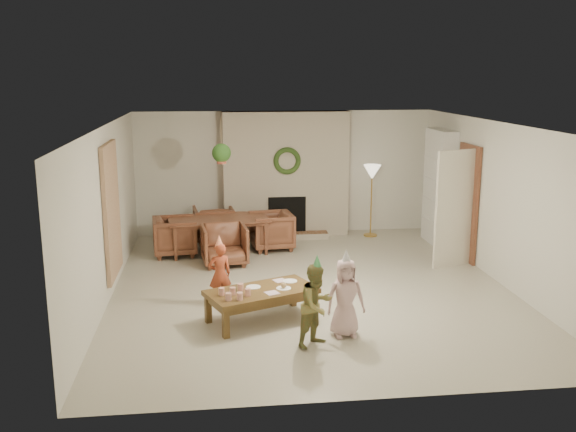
{
  "coord_description": "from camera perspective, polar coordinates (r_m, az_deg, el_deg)",
  "views": [
    {
      "loc": [
        -1.45,
        -9.27,
        3.26
      ],
      "look_at": [
        -0.3,
        0.4,
        1.05
      ],
      "focal_mm": 39.76,
      "sensor_mm": 36.0,
      "label": 1
    }
  ],
  "objects": [
    {
      "name": "plate_a",
      "position": [
        8.59,
        -3.12,
        -6.36
      ],
      "size": [
        0.26,
        0.26,
        0.01
      ],
      "primitive_type": "cylinder",
      "rotation": [
        0.0,
        0.0,
        0.39
      ],
      "color": "white",
      "rests_on": "coffee_table_top"
    },
    {
      "name": "bookshelf_shelf_b",
      "position": [
        12.56,
        13.22,
        1.38
      ],
      "size": [
        0.3,
        0.92,
        0.03
      ],
      "primitive_type": "cube",
      "color": "white",
      "rests_on": "bookshelf_carcass"
    },
    {
      "name": "hanging_plant_cord",
      "position": [
        10.83,
        -6.0,
        6.83
      ],
      "size": [
        0.01,
        0.01,
        0.7
      ],
      "primitive_type": "cylinder",
      "color": "tan",
      "rests_on": "ceiling"
    },
    {
      "name": "cup_a",
      "position": [
        8.13,
        -5.35,
        -7.19
      ],
      "size": [
        0.1,
        0.1,
        0.1
      ],
      "primitive_type": "cylinder",
      "rotation": [
        0.0,
        0.0,
        0.39
      ],
      "color": "silver",
      "rests_on": "coffee_table_top"
    },
    {
      "name": "coffee_leg_fl",
      "position": [
        8.09,
        -5.59,
        -9.58
      ],
      "size": [
        0.1,
        0.1,
        0.37
      ],
      "primitive_type": "cube",
      "rotation": [
        0.0,
        0.0,
        0.39
      ],
      "color": "brown",
      "rests_on": "floor"
    },
    {
      "name": "party_hat_red",
      "position": [
        8.98,
        -6.19,
        -2.21
      ],
      "size": [
        0.14,
        0.14,
        0.17
      ],
      "primitive_type": "cone",
      "rotation": [
        0.0,
        0.0,
        -0.1
      ],
      "color": "#FEC554",
      "rests_on": "child_red"
    },
    {
      "name": "child_pink",
      "position": [
        8.06,
        5.16,
        -7.3
      ],
      "size": [
        0.51,
        0.35,
        1.0
      ],
      "primitive_type": "imported",
      "rotation": [
        0.0,
        0.0,
        0.07
      ],
      "color": "#CDA4A6",
      "rests_on": "floor"
    },
    {
      "name": "dining_chair_near",
      "position": [
        11.02,
        -5.7,
        -2.58
      ],
      "size": [
        0.83,
        0.85,
        0.7
      ],
      "primitive_type": "imported",
      "rotation": [
        0.0,
        0.0,
        0.11
      ],
      "color": "brown",
      "rests_on": "floor"
    },
    {
      "name": "coffee_leg_fr",
      "position": [
        8.65,
        2.38,
        -8.03
      ],
      "size": [
        0.1,
        0.1,
        0.37
      ],
      "primitive_type": "cube",
      "rotation": [
        0.0,
        0.0,
        0.39
      ],
      "color": "brown",
      "rests_on": "floor"
    },
    {
      "name": "plate_c",
      "position": [
        8.81,
        0.17,
        -5.84
      ],
      "size": [
        0.26,
        0.26,
        0.01
      ],
      "primitive_type": "cylinder",
      "rotation": [
        0.0,
        0.0,
        0.39
      ],
      "color": "white",
      "rests_on": "coffee_table_top"
    },
    {
      "name": "floor_lamp_base",
      "position": [
        13.07,
        7.37,
        -1.7
      ],
      "size": [
        0.27,
        0.27,
        0.03
      ],
      "primitive_type": "cylinder",
      "color": "gold",
      "rests_on": "floor"
    },
    {
      "name": "coffee_leg_br",
      "position": [
        9.12,
        0.46,
        -6.9
      ],
      "size": [
        0.1,
        0.1,
        0.37
      ],
      "primitive_type": "cube",
      "rotation": [
        0.0,
        0.0,
        0.39
      ],
      "color": "brown",
      "rests_on": "floor"
    },
    {
      "name": "floor_lamp_shade",
      "position": [
        12.81,
        7.53,
        3.91
      ],
      "size": [
        0.35,
        0.35,
        0.29
      ],
      "primitive_type": "cone",
      "rotation": [
        3.14,
        0.0,
        0.0
      ],
      "color": "beige",
      "rests_on": "floor_lamp_post"
    },
    {
      "name": "napkin_right",
      "position": [
        8.84,
        -0.73,
        -5.79
      ],
      "size": [
        0.22,
        0.22,
        0.01
      ],
      "primitive_type": "cube",
      "rotation": [
        0.0,
        0.0,
        0.39
      ],
      "color": "#D69DB3",
      "rests_on": "coffee_table_top"
    },
    {
      "name": "coffee_table_apron",
      "position": [
        8.54,
        -2.38,
        -7.28
      ],
      "size": [
        1.45,
        1.06,
        0.09
      ],
      "primitive_type": "cube",
      "rotation": [
        0.0,
        0.0,
        0.39
      ],
      "color": "brown",
      "rests_on": "floor"
    },
    {
      "name": "dining_chair_far",
      "position": [
        12.55,
        -6.66,
        -0.71
      ],
      "size": [
        0.83,
        0.85,
        0.7
      ],
      "primitive_type": "imported",
      "rotation": [
        0.0,
        0.0,
        3.25
      ],
      "color": "brown",
      "rests_on": "floor"
    },
    {
      "name": "party_hat_plaid",
      "position": [
        7.58,
        2.62,
        -4.07
      ],
      "size": [
        0.15,
        0.15,
        0.17
      ],
      "primitive_type": "cone",
      "rotation": [
        0.0,
        0.0,
        0.32
      ],
      "color": "#439D57",
      "rests_on": "child_plaid"
    },
    {
      "name": "napkin_left",
      "position": [
        8.36,
        -1.43,
        -6.9
      ],
      "size": [
        0.22,
        0.22,
        0.01
      ],
      "primitive_type": "cube",
      "rotation": [
        0.0,
        0.0,
        0.39
      ],
      "color": "#D69DB3",
      "rests_on": "coffee_table_top"
    },
    {
      "name": "child_plaid",
      "position": [
        7.75,
        2.58,
        -7.97
      ],
      "size": [
        0.63,
        0.61,
        1.03
      ],
      "primitive_type": "imported",
      "rotation": [
        0.0,
        0.0,
        0.67
      ],
      "color": "#9C602A",
      "rests_on": "floor"
    },
    {
      "name": "bookshelf_shelf_d",
      "position": [
        12.44,
        13.41,
        5.0
      ],
      "size": [
        0.3,
        0.92,
        0.03
      ],
      "primitive_type": "cube",
      "color": "white",
      "rests_on": "bookshelf_carcass"
    },
    {
      "name": "hanging_plant_pot",
      "position": [
        10.87,
        -5.95,
        5.0
      ],
      "size": [
        0.16,
        0.16,
        0.12
      ],
      "primitive_type": "cylinder",
      "color": "#A64935",
      "rests_on": "hanging_plant_cord"
    },
    {
      "name": "dining_table",
      "position": [
        11.79,
        -6.21,
        -1.74
      ],
      "size": [
        1.9,
        1.2,
        0.63
      ],
      "primitive_type": "imported",
      "rotation": [
        0.0,
        0.0,
        0.11
      ],
      "color": "brown",
      "rests_on": "floor"
    },
    {
      "name": "fireplace_mass",
      "position": [
        12.81,
        -0.2,
        3.76
      ],
      "size": [
        2.5,
        0.4,
        2.5
      ],
      "primitive_type": "cube",
      "color": "#5D1918",
      "rests_on": "floor"
    },
    {
      "name": "fireplace_wreath",
      "position": [
        12.54,
        -0.08,
        4.95
      ],
      "size": [
        0.54,
        0.1,
        0.54
      ],
      "primitive_type": "torus",
      "rotation": [
        1.57,
        0.0,
        0.0
      ],
      "color": "#244118",
      "rests_on": "fireplace_mass"
    },
    {
      "name": "dining_chair_left",
      "position": [
        11.72,
        -10.06,
        -1.79
      ],
      "size": [
        0.85,
        0.83,
        0.7
      ],
      "primitive_type": "imported",
      "rotation": [
        0.0,
        0.0,
        1.68
      ],
      "color": "brown",
      "rests_on": "floor"
    },
    {
      "name": "bookshelf_carcass",
      "position": [
        12.53,
        13.37,
        2.51
      ],
      "size": [
        0.3,
        1.0,
        2.2
      ],
      "primitive_type": "cube",
      "color": "white",
      "rests_on": "floor"
    },
    {
      "name": "food_scoop",
      "position": [
        8.52,
        -0.4,
        -6.2
      ],
      "size": [
        0.1,
        0.1,
        0.08
      ],
      "primitive_type": "sphere",
      "rotation": [
        0.0,
        0.0,
        0.39
      ],
      "color": "tan",
      "rests_on": "plate_b"
    },
    {
      "name": "bookshelf_shelf_c",
      "position": [
        12.49,
        13.32,
        3.18
      ],
      "size": [
        0.3,
        0.92,
        0.03
      ],
      "primitive_type": "cube",
      "color": "white",
      "rests_on": "bookshelf_carcass"
    },
    {
      "name": "books_row_mid",
      "position": [
        12.58,
        13.09,
        2.05
      ],
      "size": [
        0.2,
        0.44,
        0.24
      ],
      "primitive_type": "cube",
      "color": "#283B93",
      "rests_on": "bookshelf_shelf_b"
    },
    {
      "name": "door_frame",
      "position": [
        11.58,
        15.75,
        1.15
      ],
      "size": [
        0.05,
        0.86,
        2.04
      ],
      "primitive_type": "cube",
      "color": "brown",
      "rests_on": "floor"
    },
    {
      "name": "plate_b",
      "position": [
        8.53,
        -0.4,
        -6.48
      ],
      "size": [
        0.26,
        0.26,
        0.01
      ],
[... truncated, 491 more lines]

